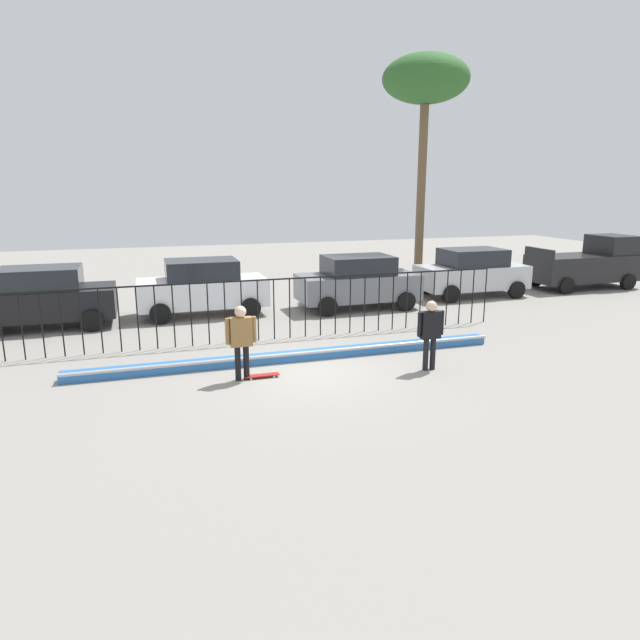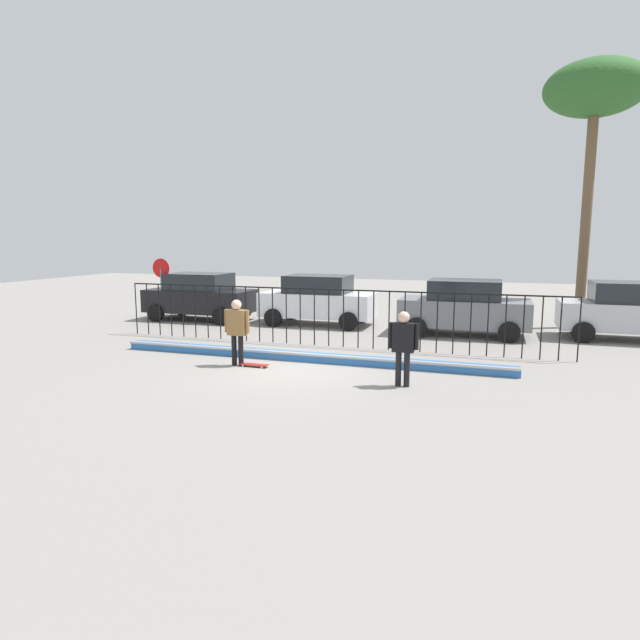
{
  "view_description": "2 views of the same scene",
  "coord_description": "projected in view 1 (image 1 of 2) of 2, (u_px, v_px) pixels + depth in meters",
  "views": [
    {
      "loc": [
        -3.51,
        -12.31,
        4.36
      ],
      "look_at": [
        0.63,
        0.71,
        1.07
      ],
      "focal_mm": 31.57,
      "sensor_mm": 36.0,
      "label": 1
    },
    {
      "loc": [
        4.83,
        -12.51,
        3.31
      ],
      "look_at": [
        0.34,
        1.18,
        1.11
      ],
      "focal_mm": 30.24,
      "sensor_mm": 36.0,
      "label": 2
    }
  ],
  "objects": [
    {
      "name": "parked_car_gray",
      "position": [
        358.0,
        282.0,
        20.21
      ],
      "size": [
        4.3,
        2.12,
        1.9
      ],
      "rotation": [
        0.0,
        0.0,
        0.02
      ],
      "color": "slate",
      "rests_on": "ground"
    },
    {
      "name": "palm_tree_tall",
      "position": [
        426.0,
        84.0,
        22.5
      ],
      "size": [
        3.49,
        3.49,
        9.45
      ],
      "color": "brown",
      "rests_on": "ground"
    },
    {
      "name": "pickup_truck",
      "position": [
        587.0,
        264.0,
        24.24
      ],
      "size": [
        4.7,
        2.12,
        2.24
      ],
      "rotation": [
        0.0,
        0.0,
        0.01
      ],
      "color": "black",
      "rests_on": "ground"
    },
    {
      "name": "parked_car_white",
      "position": [
        202.0,
        287.0,
        19.16
      ],
      "size": [
        4.3,
        2.12,
        1.9
      ],
      "rotation": [
        0.0,
        0.0,
        0.04
      ],
      "color": "silver",
      "rests_on": "ground"
    },
    {
      "name": "skateboard",
      "position": [
        262.0,
        375.0,
        13.03
      ],
      "size": [
        0.8,
        0.2,
        0.07
      ],
      "rotation": [
        0.0,
        0.0,
        -0.15
      ],
      "color": "#A51E19",
      "rests_on": "ground"
    },
    {
      "name": "ground_plane",
      "position": [
        304.0,
        372.0,
        13.46
      ],
      "size": [
        60.0,
        60.0,
        0.0
      ],
      "primitive_type": "plane",
      "color": "gray"
    },
    {
      "name": "camera_operator",
      "position": [
        430.0,
        329.0,
        13.38
      ],
      "size": [
        0.69,
        0.26,
        1.7
      ],
      "rotation": [
        0.0,
        0.0,
        3.16
      ],
      "color": "black",
      "rests_on": "ground"
    },
    {
      "name": "parked_car_black",
      "position": [
        42.0,
        297.0,
        17.4
      ],
      "size": [
        4.3,
        2.12,
        1.9
      ],
      "rotation": [
        0.0,
        0.0,
        0.02
      ],
      "color": "black",
      "rests_on": "ground"
    },
    {
      "name": "skateboarder",
      "position": [
        241.0,
        336.0,
        12.67
      ],
      "size": [
        0.7,
        0.26,
        1.74
      ],
      "rotation": [
        0.0,
        0.0,
        0.11
      ],
      "color": "black",
      "rests_on": "ground"
    },
    {
      "name": "parked_car_silver",
      "position": [
        472.0,
        272.0,
        22.41
      ],
      "size": [
        4.3,
        2.12,
        1.9
      ],
      "rotation": [
        0.0,
        0.0,
        0.05
      ],
      "color": "#B7BABF",
      "rests_on": "ground"
    },
    {
      "name": "bowl_coping_ledge",
      "position": [
        294.0,
        356.0,
        14.31
      ],
      "size": [
        11.0,
        0.41,
        0.27
      ],
      "color": "#2D6BB7",
      "rests_on": "ground"
    },
    {
      "name": "perimeter_fence",
      "position": [
        274.0,
        302.0,
        16.07
      ],
      "size": [
        14.04,
        0.04,
        1.77
      ],
      "color": "black",
      "rests_on": "ground"
    }
  ]
}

